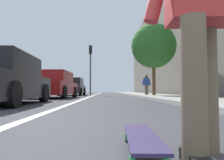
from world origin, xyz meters
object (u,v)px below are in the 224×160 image
(skateboard, at_px, (142,138))
(traffic_light, at_px, (90,61))
(parked_car_near, at_px, (4,80))
(street_tree_mid, at_px, (154,46))
(parked_car_mid, at_px, (55,85))
(parked_car_far, at_px, (72,87))
(skater_person, at_px, (201,4))
(pedestrian_distant, at_px, (146,84))

(skateboard, height_order, traffic_light, traffic_light)
(parked_car_near, xyz_separation_m, street_tree_mid, (7.63, -6.19, 2.70))
(parked_car_mid, height_order, traffic_light, traffic_light)
(parked_car_mid, xyz_separation_m, street_tree_mid, (1.83, -6.12, 2.68))
(parked_car_mid, height_order, street_tree_mid, street_tree_mid)
(parked_car_far, distance_m, traffic_light, 3.08)
(skater_person, bearing_deg, traffic_light, 6.56)
(pedestrian_distant, bearing_deg, street_tree_mid, -173.05)
(skater_person, height_order, traffic_light, traffic_light)
(skateboard, height_order, parked_car_near, parked_car_near)
(skater_person, xyz_separation_m, traffic_light, (18.29, 2.10, 2.24))
(parked_car_mid, xyz_separation_m, traffic_light, (7.47, -1.45, 2.46))
(parked_car_far, bearing_deg, parked_car_near, 179.85)
(parked_car_mid, bearing_deg, skateboard, -163.29)
(skater_person, distance_m, parked_car_far, 17.55)
(parked_car_near, relative_size, traffic_light, 0.95)
(parked_car_near, xyz_separation_m, parked_car_mid, (5.80, -0.07, 0.01))
(skateboard, bearing_deg, parked_car_near, 33.89)
(traffic_light, xyz_separation_m, pedestrian_distant, (-4.03, -4.48, -2.28))
(skateboard, height_order, street_tree_mid, street_tree_mid)
(skater_person, distance_m, traffic_light, 18.55)
(parked_car_far, distance_m, street_tree_mid, 8.10)
(street_tree_mid, bearing_deg, parked_car_far, 53.74)
(parked_car_mid, height_order, parked_car_far, parked_car_far)
(parked_car_near, relative_size, street_tree_mid, 0.90)
(skater_person, xyz_separation_m, pedestrian_distant, (14.27, -2.37, -0.03))
(parked_car_mid, height_order, pedestrian_distant, pedestrian_distant)
(skater_person, relative_size, parked_car_far, 0.40)
(parked_car_mid, relative_size, traffic_light, 1.00)
(skateboard, xyz_separation_m, parked_car_mid, (10.68, 3.21, 0.63))
(street_tree_mid, bearing_deg, parked_car_near, 140.93)
(parked_car_far, relative_size, traffic_light, 0.87)
(parked_car_mid, bearing_deg, parked_car_near, 179.27)
(parked_car_mid, relative_size, pedestrian_distant, 2.91)
(parked_car_far, relative_size, street_tree_mid, 0.83)
(parked_car_near, height_order, street_tree_mid, street_tree_mid)
(skateboard, xyz_separation_m, street_tree_mid, (12.51, -2.91, 3.32))
(street_tree_mid, xyz_separation_m, pedestrian_distant, (1.61, 0.20, -2.50))
(parked_car_far, bearing_deg, street_tree_mid, -126.26)
(skateboard, distance_m, parked_car_mid, 11.17)
(parked_car_far, xyz_separation_m, street_tree_mid, (-4.52, -6.16, 2.68))
(skater_person, height_order, parked_car_far, skater_person)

